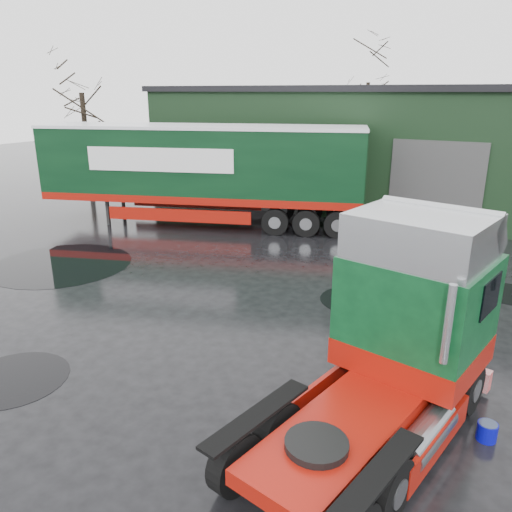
{
  "coord_description": "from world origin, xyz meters",
  "views": [
    {
      "loc": [
        5.35,
        -9.12,
        6.05
      ],
      "look_at": [
        -0.84,
        2.42,
        1.7
      ],
      "focal_mm": 35.0,
      "sensor_mm": 36.0,
      "label": 1
    }
  ],
  "objects_px": {
    "hero_tractor": "(371,346)",
    "tree_back_a": "(366,108)",
    "warehouse": "(457,147)",
    "wash_bucket": "(487,432)",
    "trailer_left": "(202,176)",
    "tree_left": "(85,124)"
  },
  "relations": [
    {
      "from": "tree_left",
      "to": "tree_back_a",
      "type": "height_order",
      "value": "tree_back_a"
    },
    {
      "from": "wash_bucket",
      "to": "warehouse",
      "type": "bearing_deg",
      "value": 99.62
    },
    {
      "from": "wash_bucket",
      "to": "tree_back_a",
      "type": "distance_m",
      "value": 32.86
    },
    {
      "from": "hero_tractor",
      "to": "tree_back_a",
      "type": "height_order",
      "value": "tree_back_a"
    },
    {
      "from": "warehouse",
      "to": "trailer_left",
      "type": "bearing_deg",
      "value": -134.25
    },
    {
      "from": "warehouse",
      "to": "wash_bucket",
      "type": "height_order",
      "value": "warehouse"
    },
    {
      "from": "tree_back_a",
      "to": "warehouse",
      "type": "bearing_deg",
      "value": -51.34
    },
    {
      "from": "trailer_left",
      "to": "wash_bucket",
      "type": "relative_size",
      "value": 41.55
    },
    {
      "from": "hero_tractor",
      "to": "tree_back_a",
      "type": "relative_size",
      "value": 0.68
    },
    {
      "from": "trailer_left",
      "to": "tree_back_a",
      "type": "xyz_separation_m",
      "value": [
        1.74,
        20.0,
        2.43
      ]
    },
    {
      "from": "hero_tractor",
      "to": "tree_back_a",
      "type": "bearing_deg",
      "value": 118.84
    },
    {
      "from": "warehouse",
      "to": "tree_back_a",
      "type": "height_order",
      "value": "tree_back_a"
    },
    {
      "from": "wash_bucket",
      "to": "tree_left",
      "type": "xyz_separation_m",
      "value": [
        -22.47,
        12.45,
        4.08
      ]
    },
    {
      "from": "hero_tractor",
      "to": "trailer_left",
      "type": "xyz_separation_m",
      "value": [
        -11.28,
        11.67,
        0.31
      ]
    },
    {
      "from": "wash_bucket",
      "to": "tree_back_a",
      "type": "xyz_separation_m",
      "value": [
        -11.47,
        30.45,
        4.58
      ]
    },
    {
      "from": "warehouse",
      "to": "tree_back_a",
      "type": "xyz_separation_m",
      "value": [
        -8.0,
        10.0,
        1.59
      ]
    },
    {
      "from": "hero_tractor",
      "to": "trailer_left",
      "type": "height_order",
      "value": "trailer_left"
    },
    {
      "from": "hero_tractor",
      "to": "tree_back_a",
      "type": "distance_m",
      "value": 33.19
    },
    {
      "from": "warehouse",
      "to": "wash_bucket",
      "type": "relative_size",
      "value": 90.32
    },
    {
      "from": "warehouse",
      "to": "hero_tractor",
      "type": "height_order",
      "value": "warehouse"
    },
    {
      "from": "tree_left",
      "to": "trailer_left",
      "type": "bearing_deg",
      "value": -12.19
    },
    {
      "from": "tree_back_a",
      "to": "wash_bucket",
      "type": "bearing_deg",
      "value": -69.37
    }
  ]
}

